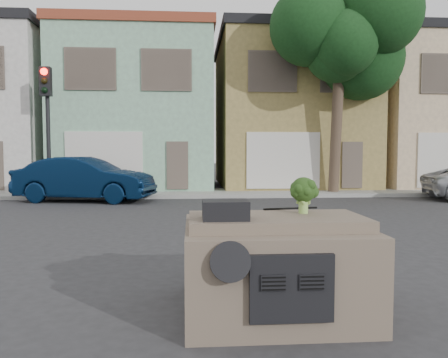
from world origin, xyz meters
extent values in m
plane|color=#303033|center=(0.00, 0.00, 0.00)|extent=(120.00, 120.00, 0.00)
cube|color=gray|center=(0.00, 10.50, 0.07)|extent=(40.00, 3.00, 0.15)
cube|color=#86B595|center=(-3.50, 14.50, 3.77)|extent=(7.20, 8.20, 7.55)
cube|color=olive|center=(4.00, 14.50, 3.77)|extent=(7.20, 8.20, 7.55)
cube|color=#D4B68F|center=(11.50, 14.50, 3.77)|extent=(7.20, 8.20, 7.55)
imported|color=#071A36|center=(-4.84, 8.38, 0.00)|extent=(5.20, 2.68, 1.63)
cube|color=black|center=(-6.50, 9.50, 2.55)|extent=(0.40, 0.40, 5.10)
cube|color=#133615|center=(5.00, 9.80, 4.25)|extent=(4.40, 4.00, 8.50)
cube|color=#6A5A4B|center=(0.00, -3.00, 0.56)|extent=(2.00, 1.80, 1.12)
cube|color=black|center=(-0.58, -3.35, 1.22)|extent=(0.48, 0.38, 0.20)
cube|color=black|center=(0.28, -2.62, 1.13)|extent=(0.69, 0.15, 0.02)
cube|color=#1E3812|center=(0.35, -2.98, 1.33)|extent=(0.49, 0.49, 0.43)
camera|label=1|loc=(-0.93, -7.88, 1.83)|focal=35.00mm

